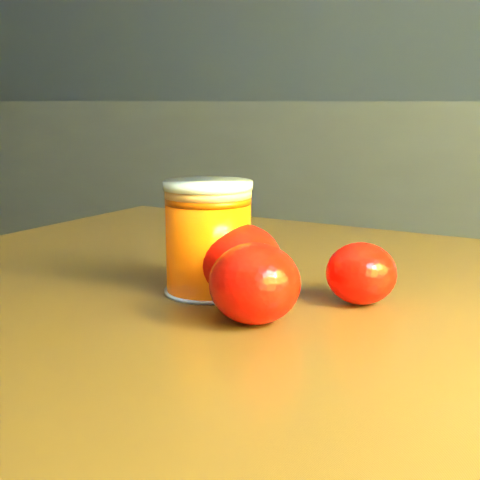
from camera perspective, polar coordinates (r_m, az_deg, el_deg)
The scene contains 6 objects.
kitchen_counter at distance 2.03m, azimuth 1.73°, elevation -1.10°, with size 3.15×0.60×0.90m, color #4B4C50.
table at distance 0.57m, azimuth 9.85°, elevation -15.27°, with size 1.03×0.76×0.74m.
juice_glass at distance 0.57m, azimuth -2.71°, elevation 0.16°, with size 0.08×0.08×0.09m.
orange_front at distance 0.56m, azimuth -0.03°, elevation -1.83°, with size 0.07×0.07×0.06m, color #FF1305.
orange_back at distance 0.55m, azimuth 10.29°, elevation -2.82°, with size 0.06×0.06×0.05m, color #FF1305.
orange_extra at distance 0.49m, azimuth 1.26°, elevation -3.72°, with size 0.07×0.07×0.06m, color #FF1305.
Camera 1 is at (1.07, -0.21, 0.90)m, focal length 50.00 mm.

